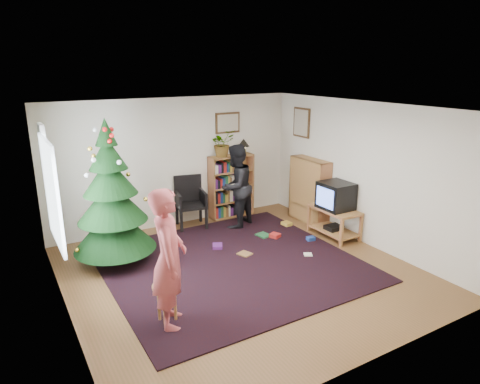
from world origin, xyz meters
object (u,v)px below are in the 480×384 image
picture_back (228,123)px  picture_right (302,123)px  bookshelf_back (231,185)px  bookshelf_right (309,190)px  person_by_chair (236,186)px  potted_plant (222,143)px  christmas_tree (112,205)px  table_lamp (244,144)px  tv_stand (334,220)px  armchair (189,199)px  person_standing (169,259)px  crt_tv (336,196)px  stool (166,294)px

picture_back → picture_right: (1.33, -0.73, 0.00)m
picture_back → bookshelf_back: (-0.00, -0.14, -1.29)m
bookshelf_right → person_by_chair: person_by_chair is taller
potted_plant → christmas_tree: bearing=-157.6°
bookshelf_right → table_lamp: bearing=39.1°
table_lamp → tv_stand: bearing=-68.7°
bookshelf_right → armchair: bookshelf_right is taller
tv_stand → armchair: (-2.08, 1.90, 0.21)m
person_standing → potted_plant: size_ratio=3.25×
bookshelf_right → crt_tv: (-0.12, -0.89, 0.13)m
potted_plant → table_lamp: size_ratio=1.67×
picture_right → bookshelf_back: picture_right is taller
crt_tv → stool: size_ratio=1.06×
picture_right → tv_stand: picture_right is taller
person_standing → armchair: bearing=-5.0°
christmas_tree → table_lamp: bearing=18.9°
picture_right → table_lamp: bearing=150.1°
bookshelf_right → person_standing: person_standing is taller
person_by_chair → table_lamp: size_ratio=5.12×
table_lamp → bookshelf_right: bearing=-50.9°
tv_stand → bookshelf_right: bearing=82.3°
crt_tv → potted_plant: bearing=122.6°
picture_right → table_lamp: 1.26m
christmas_tree → crt_tv: bearing=-14.1°
table_lamp → bookshelf_back: bearing=180.0°
bookshelf_right → stool: bookshelf_right is taller
christmas_tree → bookshelf_back: christmas_tree is taller
stool → table_lamp: (2.94, 3.06, 1.10)m
potted_plant → crt_tv: bearing=-57.4°
bookshelf_right → armchair: size_ratio=1.30×
picture_back → person_standing: size_ratio=0.32×
picture_back → armchair: size_ratio=0.55×
person_standing → tv_stand: bearing=-50.6°
christmas_tree → bookshelf_right: christmas_tree is taller
picture_back → potted_plant: picture_back is taller
picture_right → bookshelf_right: size_ratio=0.46×
christmas_tree → armchair: 2.00m
christmas_tree → crt_tv: size_ratio=4.15×
bookshelf_back → tv_stand: size_ratio=1.38×
bookshelf_back → tv_stand: bookshelf_back is taller
picture_back → picture_right: size_ratio=0.92×
christmas_tree → tv_stand: christmas_tree is taller
person_by_chair → picture_right: bearing=154.3°
picture_right → table_lamp: picture_right is taller
bookshelf_back → crt_tv: bearing=-61.7°
picture_right → tv_stand: size_ratio=0.63×
stool → crt_tv: bearing=16.3°
armchair → potted_plant: (0.81, 0.08, 1.03)m
crt_tv → armchair: 2.83m
picture_right → person_standing: 4.76m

